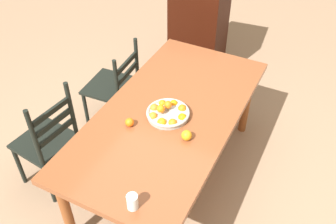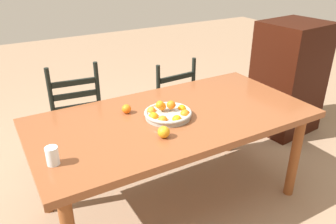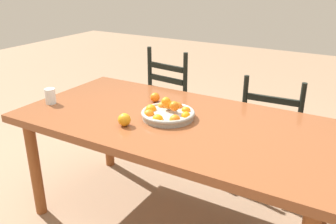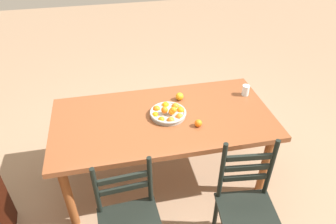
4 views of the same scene
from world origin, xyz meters
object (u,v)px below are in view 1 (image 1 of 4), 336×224
at_px(chair_near_window, 49,142).
at_px(orange_loose_0, 187,135).
at_px(dining_table, 170,120).
at_px(fruit_bowl, 168,113).
at_px(chair_by_cabinet, 115,88).
at_px(drinking_glass, 132,202).
at_px(orange_loose_1, 130,122).
at_px(cabinet, 199,25).

bearing_deg(chair_near_window, orange_loose_0, 110.10).
relative_size(dining_table, fruit_bowl, 5.97).
distance_m(chair_near_window, chair_by_cabinet, 0.88).
bearing_deg(orange_loose_0, dining_table, 48.55).
relative_size(dining_table, orange_loose_0, 26.02).
height_order(chair_by_cabinet, drinking_glass, chair_by_cabinet).
xyz_separation_m(chair_near_window, orange_loose_1, (0.20, -0.67, 0.33)).
xyz_separation_m(fruit_bowl, drinking_glass, (-0.81, -0.18, 0.02)).
bearing_deg(cabinet, chair_near_window, 164.19).
relative_size(chair_near_window, drinking_glass, 9.65).
xyz_separation_m(dining_table, cabinet, (1.69, 0.46, -0.10)).
bearing_deg(orange_loose_0, fruit_bowl, 55.26).
distance_m(chair_near_window, fruit_bowl, 1.02).
height_order(cabinet, orange_loose_1, cabinet).
xyz_separation_m(chair_near_window, chair_by_cabinet, (0.88, -0.06, -0.03)).
relative_size(chair_near_window, chair_by_cabinet, 1.10).
xyz_separation_m(chair_near_window, orange_loose_0, (0.26, -1.10, 0.33)).
relative_size(dining_table, chair_by_cabinet, 2.14).
bearing_deg(chair_near_window, orange_loose_1, 113.53).
bearing_deg(dining_table, orange_loose_1, 144.44).
distance_m(dining_table, orange_loose_1, 0.35).
distance_m(cabinet, orange_loose_1, 1.99).
bearing_deg(orange_loose_0, orange_loose_1, 97.97).
bearing_deg(fruit_bowl, drinking_glass, -167.48).
relative_size(dining_table, drinking_glass, 18.80).
distance_m(chair_by_cabinet, orange_loose_1, 0.98).
xyz_separation_m(chair_near_window, fruit_bowl, (0.42, -0.87, 0.33)).
xyz_separation_m(dining_table, orange_loose_1, (-0.27, 0.19, 0.11)).
height_order(chair_near_window, orange_loose_0, chair_near_window).
height_order(chair_near_window, drinking_glass, chair_near_window).
xyz_separation_m(orange_loose_0, drinking_glass, (-0.66, 0.05, 0.01)).
bearing_deg(orange_loose_0, chair_near_window, 103.51).
xyz_separation_m(fruit_bowl, orange_loose_1, (-0.22, 0.20, 0.00)).
distance_m(orange_loose_0, drinking_glass, 0.66).
distance_m(fruit_bowl, orange_loose_1, 0.30).
distance_m(orange_loose_0, orange_loose_1, 0.43).
bearing_deg(orange_loose_1, dining_table, -35.56).
bearing_deg(chair_by_cabinet, drinking_glass, 34.27).
xyz_separation_m(chair_by_cabinet, fruit_bowl, (-0.46, -0.81, 0.35)).
distance_m(chair_by_cabinet, orange_loose_0, 1.26).
height_order(dining_table, orange_loose_0, orange_loose_0).
bearing_deg(orange_loose_1, cabinet, 7.87).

